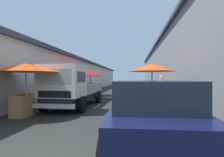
{
  "coord_description": "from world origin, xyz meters",
  "views": [
    {
      "loc": [
        -2.33,
        -1.35,
        1.5
      ],
      "look_at": [
        12.63,
        0.56,
        1.47
      ],
      "focal_mm": 28.26,
      "sensor_mm": 36.0,
      "label": 1
    }
  ],
  "objects_px": {
    "hatchback_car": "(151,112)",
    "vendor_by_crates": "(161,86)",
    "fruit_stall_near_left": "(85,75)",
    "fruit_stall_far_right": "(25,74)",
    "fruit_stall_far_left": "(90,78)",
    "fruit_stall_near_right": "(152,74)",
    "delivery_truck": "(69,88)",
    "plastic_stool": "(143,91)"
  },
  "relations": [
    {
      "from": "fruit_stall_near_right",
      "to": "plastic_stool",
      "type": "bearing_deg",
      "value": 0.21
    },
    {
      "from": "fruit_stall_near_right",
      "to": "fruit_stall_far_left",
      "type": "height_order",
      "value": "fruit_stall_near_right"
    },
    {
      "from": "plastic_stool",
      "to": "hatchback_car",
      "type": "bearing_deg",
      "value": 178.07
    },
    {
      "from": "fruit_stall_far_right",
      "to": "delivery_truck",
      "type": "bearing_deg",
      "value": -32.1
    },
    {
      "from": "fruit_stall_far_left",
      "to": "hatchback_car",
      "type": "distance_m",
      "value": 11.42
    },
    {
      "from": "fruit_stall_near_left",
      "to": "vendor_by_crates",
      "type": "relative_size",
      "value": 1.61
    },
    {
      "from": "fruit_stall_near_left",
      "to": "hatchback_car",
      "type": "bearing_deg",
      "value": -154.5
    },
    {
      "from": "hatchback_car",
      "to": "delivery_truck",
      "type": "distance_m",
      "value": 5.34
    },
    {
      "from": "fruit_stall_far_right",
      "to": "hatchback_car",
      "type": "distance_m",
      "value": 5.2
    },
    {
      "from": "fruit_stall_far_right",
      "to": "hatchback_car",
      "type": "relative_size",
      "value": 0.62
    },
    {
      "from": "fruit_stall_near_left",
      "to": "hatchback_car",
      "type": "height_order",
      "value": "fruit_stall_near_left"
    },
    {
      "from": "fruit_stall_far_left",
      "to": "plastic_stool",
      "type": "distance_m",
      "value": 5.24
    },
    {
      "from": "fruit_stall_near_right",
      "to": "fruit_stall_far_right",
      "type": "relative_size",
      "value": 0.92
    },
    {
      "from": "fruit_stall_near_left",
      "to": "delivery_truck",
      "type": "xyz_separation_m",
      "value": [
        -3.97,
        -0.34,
        -0.7
      ]
    },
    {
      "from": "hatchback_car",
      "to": "delivery_truck",
      "type": "xyz_separation_m",
      "value": [
        4.03,
        3.48,
        0.3
      ]
    },
    {
      "from": "hatchback_car",
      "to": "vendor_by_crates",
      "type": "distance_m",
      "value": 8.07
    },
    {
      "from": "fruit_stall_far_left",
      "to": "vendor_by_crates",
      "type": "xyz_separation_m",
      "value": [
        -2.68,
        -5.51,
        -0.54
      ]
    },
    {
      "from": "fruit_stall_far_right",
      "to": "plastic_stool",
      "type": "bearing_deg",
      "value": -25.19
    },
    {
      "from": "fruit_stall_far_left",
      "to": "vendor_by_crates",
      "type": "bearing_deg",
      "value": -115.92
    },
    {
      "from": "fruit_stall_far_right",
      "to": "fruit_stall_far_left",
      "type": "xyz_separation_m",
      "value": [
        8.33,
        -0.45,
        -0.16
      ]
    },
    {
      "from": "fruit_stall_near_left",
      "to": "delivery_truck",
      "type": "bearing_deg",
      "value": -175.17
    },
    {
      "from": "fruit_stall_near_right",
      "to": "fruit_stall_far_right",
      "type": "bearing_deg",
      "value": 113.56
    },
    {
      "from": "fruit_stall_far_right",
      "to": "plastic_stool",
      "type": "xyz_separation_m",
      "value": [
        10.64,
        -5.01,
        -1.34
      ]
    },
    {
      "from": "fruit_stall_near_left",
      "to": "fruit_stall_far_left",
      "type": "bearing_deg",
      "value": 6.52
    },
    {
      "from": "plastic_stool",
      "to": "fruit_stall_near_left",
      "type": "bearing_deg",
      "value": 139.25
    },
    {
      "from": "delivery_truck",
      "to": "plastic_stool",
      "type": "distance_m",
      "value": 9.76
    },
    {
      "from": "fruit_stall_far_right",
      "to": "fruit_stall_near_left",
      "type": "distance_m",
      "value": 5.76
    },
    {
      "from": "fruit_stall_near_right",
      "to": "vendor_by_crates",
      "type": "distance_m",
      "value": 3.65
    },
    {
      "from": "fruit_stall_near_left",
      "to": "hatchback_car",
      "type": "xyz_separation_m",
      "value": [
        -8.01,
        -3.82,
        -1.0
      ]
    },
    {
      "from": "fruit_stall_near_right",
      "to": "fruit_stall_far_left",
      "type": "bearing_deg",
      "value": 36.79
    },
    {
      "from": "delivery_truck",
      "to": "fruit_stall_far_right",
      "type": "bearing_deg",
      "value": 147.9
    },
    {
      "from": "fruit_stall_near_right",
      "to": "fruit_stall_far_right",
      "type": "height_order",
      "value": "fruit_stall_near_right"
    },
    {
      "from": "fruit_stall_far_left",
      "to": "plastic_stool",
      "type": "height_order",
      "value": "fruit_stall_far_left"
    },
    {
      "from": "vendor_by_crates",
      "to": "delivery_truck",
      "type": "bearing_deg",
      "value": 128.8
    },
    {
      "from": "delivery_truck",
      "to": "plastic_stool",
      "type": "relative_size",
      "value": 11.43
    },
    {
      "from": "plastic_stool",
      "to": "vendor_by_crates",
      "type": "bearing_deg",
      "value": -169.2
    },
    {
      "from": "fruit_stall_far_right",
      "to": "vendor_by_crates",
      "type": "distance_m",
      "value": 8.24
    },
    {
      "from": "fruit_stall_far_left",
      "to": "fruit_stall_near_left",
      "type": "distance_m",
      "value": 2.65
    },
    {
      "from": "fruit_stall_near_right",
      "to": "vendor_by_crates",
      "type": "height_order",
      "value": "fruit_stall_near_right"
    },
    {
      "from": "hatchback_car",
      "to": "fruit_stall_near_left",
      "type": "bearing_deg",
      "value": 25.5
    },
    {
      "from": "fruit_stall_near_right",
      "to": "delivery_truck",
      "type": "distance_m",
      "value": 4.03
    },
    {
      "from": "vendor_by_crates",
      "to": "plastic_stool",
      "type": "bearing_deg",
      "value": 10.8
    }
  ]
}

